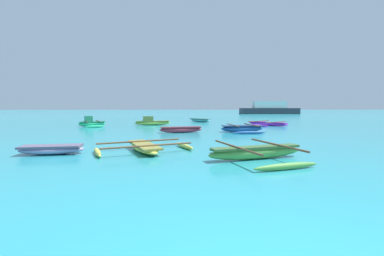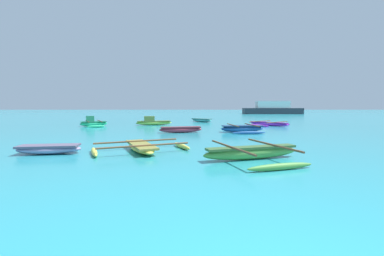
{
  "view_description": "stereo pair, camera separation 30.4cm",
  "coord_description": "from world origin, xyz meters",
  "views": [
    {
      "loc": [
        -1.32,
        -1.24,
        1.84
      ],
      "look_at": [
        -0.87,
        17.09,
        0.25
      ],
      "focal_mm": 24.0,
      "sensor_mm": 36.0,
      "label": 1
    },
    {
      "loc": [
        -1.02,
        -1.24,
        1.84
      ],
      "look_at": [
        -0.87,
        17.09,
        0.25
      ],
      "focal_mm": 24.0,
      "sensor_mm": 36.0,
      "label": 2
    }
  ],
  "objects": [
    {
      "name": "moored_boat_0",
      "position": [
        6.3,
        22.49,
        0.18
      ],
      "size": [
        4.3,
        4.14,
        0.4
      ],
      "rotation": [
        0.0,
        0.0,
        -0.88
      ],
      "color": "#BF35E7",
      "rests_on": "ground_plane"
    },
    {
      "name": "moored_boat_1",
      "position": [
        1.12,
        7.48,
        0.23
      ],
      "size": [
        3.56,
        3.87,
        0.5
      ],
      "rotation": [
        0.0,
        0.0,
        0.3
      ],
      "color": "#549A41",
      "rests_on": "ground_plane"
    },
    {
      "name": "moored_boat_2",
      "position": [
        -1.66,
        16.31,
        0.23
      ],
      "size": [
        3.03,
        1.22,
        0.4
      ],
      "rotation": [
        0.0,
        0.0,
        0.21
      ],
      "color": "#AD3549",
      "rests_on": "ground_plane"
    },
    {
      "name": "moored_boat_3",
      "position": [
        2.66,
        16.69,
        0.25
      ],
      "size": [
        3.1,
        3.28,
        0.52
      ],
      "rotation": [
        0.0,
        0.0,
        0.11
      ],
      "color": "#24579E",
      "rests_on": "ground_plane"
    },
    {
      "name": "moored_boat_4",
      "position": [
        -6.44,
        8.54,
        0.19
      ],
      "size": [
        2.44,
        1.08,
        0.34
      ],
      "rotation": [
        0.0,
        0.0,
        0.13
      ],
      "color": "#9586B4",
      "rests_on": "ground_plane"
    },
    {
      "name": "moored_boat_5",
      "position": [
        -4.56,
        23.3,
        0.3
      ],
      "size": [
        3.48,
        1.39,
        0.86
      ],
      "rotation": [
        0.0,
        0.0,
        0.21
      ],
      "color": "#A6D14E",
      "rests_on": "ground_plane"
    },
    {
      "name": "moored_boat_6",
      "position": [
        -3.02,
        9.1,
        0.17
      ],
      "size": [
        4.16,
        3.14,
        0.36
      ],
      "rotation": [
        0.0,
        0.0,
        -1.16
      ],
      "color": "#DCD34E",
      "rests_on": "ground_plane"
    },
    {
      "name": "moored_boat_7",
      "position": [
        -9.76,
        21.9,
        0.31
      ],
      "size": [
        2.85,
        3.69,
        0.93
      ],
      "rotation": [
        0.0,
        0.0,
        0.47
      ],
      "color": "#2ACB82",
      "rests_on": "ground_plane"
    },
    {
      "name": "moored_boat_8",
      "position": [
        0.33,
        27.89,
        0.22
      ],
      "size": [
        2.55,
        2.38,
        0.4
      ],
      "rotation": [
        0.0,
        0.0,
        -0.72
      ],
      "color": "#4FB4AC",
      "rests_on": "ground_plane"
    },
    {
      "name": "distant_ferry",
      "position": [
        17.69,
        56.79,
        1.18
      ],
      "size": [
        13.14,
        2.89,
        2.89
      ],
      "color": "#2D333D",
      "rests_on": "ground_plane"
    }
  ]
}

